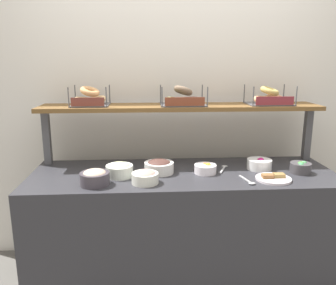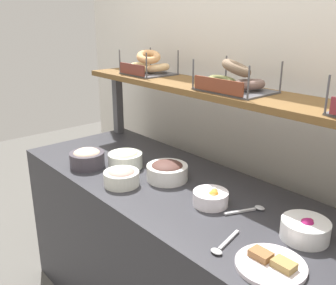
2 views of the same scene
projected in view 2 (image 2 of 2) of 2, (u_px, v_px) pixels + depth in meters
The scene contains 15 objects.
back_wall at pixel (268, 99), 1.94m from camera, with size 3.28×0.06×2.40m, color silver.
deli_counter at pixel (189, 270), 1.85m from camera, with size 2.08×0.70×0.85m, color #2D2D33.
shelf_riser_left at pixel (118, 104), 2.51m from camera, with size 0.05×0.05×0.40m, color #4C4C51.
upper_shelf at pixel (234, 94), 1.74m from camera, with size 2.04×0.32×0.03m, color brown.
bowl_beet_salad at pixel (305, 229), 1.34m from camera, with size 0.17×0.17×0.08m.
bowl_scallion_spread at pixel (125, 159), 1.97m from camera, with size 0.18×0.18×0.10m.
bowl_tuna_salad at pixel (87, 158), 1.98m from camera, with size 0.18×0.18×0.10m.
bowl_fruit_salad at pixel (211, 198), 1.58m from camera, with size 0.15×0.15×0.07m.
bowl_chocolate_spread at pixel (167, 171), 1.82m from camera, with size 0.20×0.20×0.09m.
bowl_lox_spread at pixel (121, 177), 1.76m from camera, with size 0.17×0.17×0.08m.
serving_plate_white at pixel (271, 264), 1.19m from camera, with size 0.22×0.22×0.04m.
serving_spoon_near_plate at pixel (222, 246), 1.29m from camera, with size 0.06×0.17×0.01m.
serving_spoon_by_edge at pixel (251, 209), 1.54m from camera, with size 0.09×0.17×0.01m.
bagel_basket_plain at pixel (148, 66), 2.20m from camera, with size 0.28×0.25×0.14m.
bagel_basket_poppy at pixel (235, 81), 1.70m from camera, with size 0.33×0.24×0.15m.
Camera 2 is at (1.10, -1.09, 1.61)m, focal length 40.28 mm.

